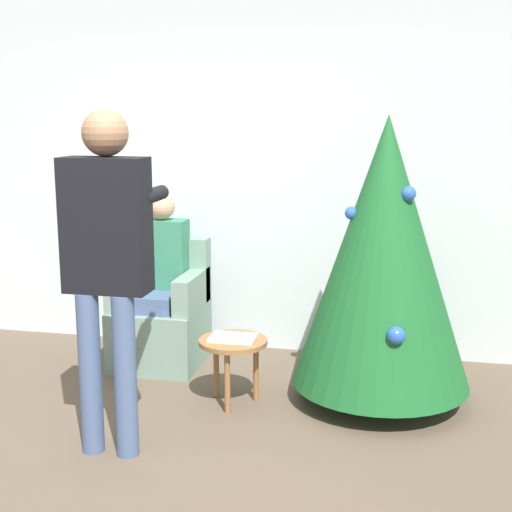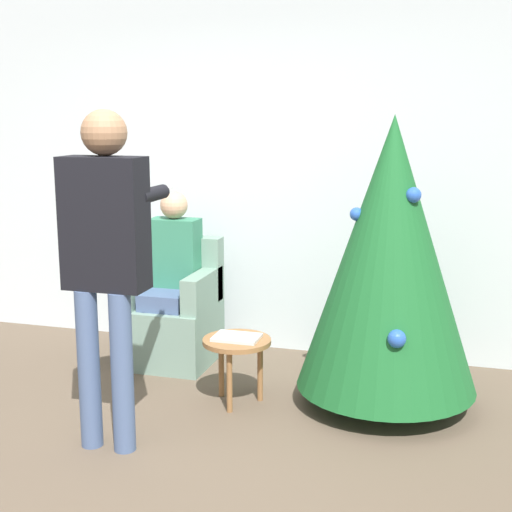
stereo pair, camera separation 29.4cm
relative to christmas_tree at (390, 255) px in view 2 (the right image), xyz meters
The scene contains 8 objects.
ground_plane 1.98m from the christmas_tree, 129.36° to the right, with size 14.00×14.00×0.00m, color brown.
wall_back 1.47m from the christmas_tree, 140.73° to the left, with size 8.00×0.06×2.70m.
christmas_tree is the anchor object (origin of this frame).
armchair 1.76m from the christmas_tree, 166.34° to the left, with size 0.61×0.62×0.90m.
person_seated 1.66m from the christmas_tree, 166.97° to the left, with size 0.36×0.46×1.25m.
person_standing 1.70m from the christmas_tree, 145.16° to the right, with size 0.46×0.57×1.83m.
side_stool 1.11m from the christmas_tree, 165.09° to the right, with size 0.43×0.43×0.42m.
laptop 1.07m from the christmas_tree, 165.09° to the right, with size 0.29×0.20×0.02m.
Camera 2 is at (1.50, -2.96, 1.82)m, focal length 50.00 mm.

